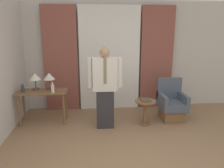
# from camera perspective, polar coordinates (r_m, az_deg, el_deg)

# --- Properties ---
(wall_back) EXTENTS (10.00, 0.06, 2.70)m
(wall_back) POSITION_cam_1_polar(r_m,az_deg,el_deg) (5.61, -0.73, 7.32)
(wall_back) COLOR beige
(wall_back) RESTS_ON ground_plane
(curtain_sheer_center) EXTENTS (1.50, 0.06, 2.58)m
(curtain_sheer_center) POSITION_cam_1_polar(r_m,az_deg,el_deg) (5.49, -0.63, 6.54)
(curtain_sheer_center) COLOR white
(curtain_sheer_center) RESTS_ON ground_plane
(curtain_drape_left) EXTENTS (0.83, 0.06, 2.58)m
(curtain_drape_left) POSITION_cam_1_polar(r_m,az_deg,el_deg) (5.53, -13.24, 6.22)
(curtain_drape_left) COLOR brown
(curtain_drape_left) RESTS_ON ground_plane
(curtain_drape_right) EXTENTS (0.83, 0.06, 2.58)m
(curtain_drape_right) POSITION_cam_1_polar(r_m,az_deg,el_deg) (5.71, 11.59, 6.55)
(curtain_drape_right) COLOR brown
(curtain_drape_right) RESTS_ON ground_plane
(desk) EXTENTS (1.05, 0.48, 0.72)m
(desk) POSITION_cam_1_polar(r_m,az_deg,el_deg) (4.98, -17.68, -3.16)
(desk) COLOR brown
(desk) RESTS_ON ground_plane
(table_lamp_left) EXTENTS (0.25, 0.25, 0.37)m
(table_lamp_left) POSITION_cam_1_polar(r_m,az_deg,el_deg) (5.01, -19.46, 1.61)
(table_lamp_left) COLOR #4C4238
(table_lamp_left) RESTS_ON desk
(table_lamp_right) EXTENTS (0.25, 0.25, 0.37)m
(table_lamp_right) POSITION_cam_1_polar(r_m,az_deg,el_deg) (4.94, -16.10, 1.70)
(table_lamp_right) COLOR #4C4238
(table_lamp_right) RESTS_ON desk
(bottle_near_edge) EXTENTS (0.07, 0.07, 0.23)m
(bottle_near_edge) POSITION_cam_1_polar(r_m,az_deg,el_deg) (4.73, -15.25, -1.13)
(bottle_near_edge) COLOR silver
(bottle_near_edge) RESTS_ON desk
(bottle_by_lamp) EXTENTS (0.07, 0.07, 0.18)m
(bottle_by_lamp) POSITION_cam_1_polar(r_m,az_deg,el_deg) (4.98, -22.29, -1.14)
(bottle_by_lamp) COLOR #2D3851
(bottle_by_lamp) RESTS_ON desk
(person) EXTENTS (0.71, 0.23, 1.67)m
(person) POSITION_cam_1_polar(r_m,az_deg,el_deg) (4.42, -1.87, -0.49)
(person) COLOR #2D2D33
(person) RESTS_ON ground_plane
(armchair) EXTENTS (0.57, 0.62, 0.92)m
(armchair) POSITION_cam_1_polar(r_m,az_deg,el_deg) (5.20, 15.27, -5.27)
(armchair) COLOR brown
(armchair) RESTS_ON ground_plane
(side_table) EXTENTS (0.45, 0.45, 0.54)m
(side_table) POSITION_cam_1_polar(r_m,az_deg,el_deg) (4.77, 8.68, -6.28)
(side_table) COLOR brown
(side_table) RESTS_ON ground_plane
(book) EXTENTS (0.19, 0.24, 0.03)m
(book) POSITION_cam_1_polar(r_m,az_deg,el_deg) (4.71, 8.74, -4.14)
(book) COLOR brown
(book) RESTS_ON side_table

